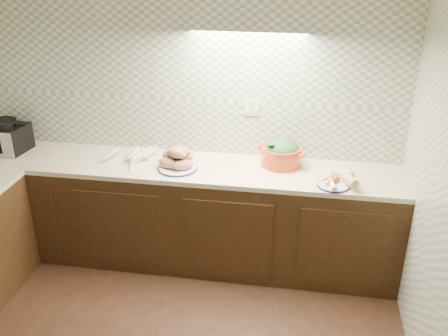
% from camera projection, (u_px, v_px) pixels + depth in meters
% --- Properties ---
extents(room, '(3.60, 3.60, 2.60)m').
position_uv_depth(room, '(99.00, 157.00, 2.42)').
color(room, black).
rests_on(room, ground).
extents(counter, '(3.60, 3.60, 0.90)m').
position_uv_depth(counter, '(63.00, 261.00, 3.63)').
color(counter, black).
rests_on(counter, ground).
extents(toaster_oven, '(0.42, 0.34, 0.27)m').
position_uv_depth(toaster_oven, '(4.00, 137.00, 4.29)').
color(toaster_oven, black).
rests_on(toaster_oven, counter).
extents(parsnip_pile, '(0.30, 0.35, 0.08)m').
position_uv_depth(parsnip_pile, '(118.00, 155.00, 4.17)').
color(parsnip_pile, beige).
rests_on(parsnip_pile, counter).
extents(sweet_potato_plate, '(0.32, 0.32, 0.19)m').
position_uv_depth(sweet_potato_plate, '(178.00, 160.00, 3.97)').
color(sweet_potato_plate, '#131446').
rests_on(sweet_potato_plate, counter).
extents(onion_bowl, '(0.17, 0.17, 0.13)m').
position_uv_depth(onion_bowl, '(181.00, 153.00, 4.15)').
color(onion_bowl, black).
rests_on(onion_bowl, counter).
extents(dutch_oven, '(0.42, 0.42, 0.22)m').
position_uv_depth(dutch_oven, '(281.00, 153.00, 4.02)').
color(dutch_oven, '#BE3716').
rests_on(dutch_oven, counter).
extents(veg_plate, '(0.31, 0.31, 0.12)m').
position_uv_depth(veg_plate, '(340.00, 180.00, 3.73)').
color(veg_plate, '#131446').
rests_on(veg_plate, counter).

